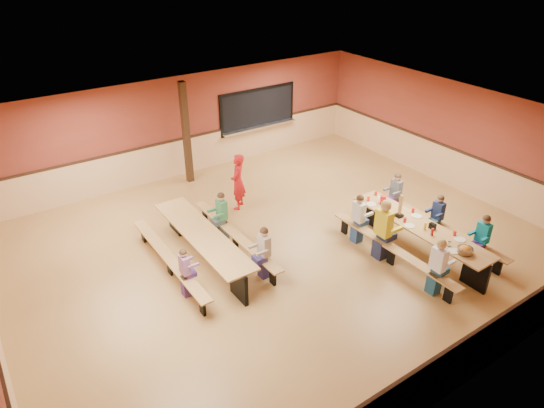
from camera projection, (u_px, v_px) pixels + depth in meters
ground at (280, 247)px, 11.50m from camera, size 12.00×12.00×0.00m
room_envelope at (280, 222)px, 11.16m from camera, size 12.04×10.04×3.02m
kitchen_pass_through at (258, 111)px, 15.63m from camera, size 2.78×0.28×1.38m
structural_post at (186, 134)px, 13.85m from camera, size 0.18×0.18×3.00m
cafeteria_table_main at (418, 233)px, 11.05m from camera, size 1.91×3.70×0.74m
cafeteria_table_second at (203, 242)px, 10.73m from camera, size 1.91×3.70×0.74m
seated_child_white_left at (437, 267)px, 9.74m from camera, size 0.39×0.32×1.26m
seated_adult_yellow at (383, 230)px, 10.79m from camera, size 0.48×0.40×1.44m
seated_child_grey_left at (358, 219)px, 11.41m from camera, size 0.38×0.31×1.23m
seated_child_teal_right at (482, 240)px, 10.66m from camera, size 0.37×0.30×1.21m
seated_child_navy_right at (437, 217)px, 11.54m from camera, size 0.35×0.28×1.16m
seated_child_char_right at (395, 195)px, 12.50m from camera, size 0.36×0.30×1.20m
seated_child_purple_sec at (185, 273)px, 9.70m from camera, size 0.32×0.26×1.11m
seated_child_green_sec at (222, 216)px, 11.53m from camera, size 0.38×0.31×1.22m
seated_child_tan_sec at (264, 253)px, 10.21m from camera, size 0.37×0.30×1.22m
standing_woman at (238, 182)px, 12.78m from camera, size 0.66×0.66×1.54m
punch_pitcher at (383, 200)px, 11.75m from camera, size 0.16×0.16×0.22m
chip_bowl at (465, 250)px, 9.94m from camera, size 0.32×0.32×0.15m
napkin_dispenser at (432, 226)px, 10.78m from camera, size 0.10×0.14×0.13m
condiment_mustard at (425, 226)px, 10.74m from camera, size 0.06×0.06×0.17m
condiment_ketchup at (432, 232)px, 10.53m from camera, size 0.06×0.06×0.17m
table_paddle at (400, 211)px, 11.20m from camera, size 0.16×0.16×0.56m
place_settings at (420, 223)px, 10.92m from camera, size 0.65×3.30×0.11m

